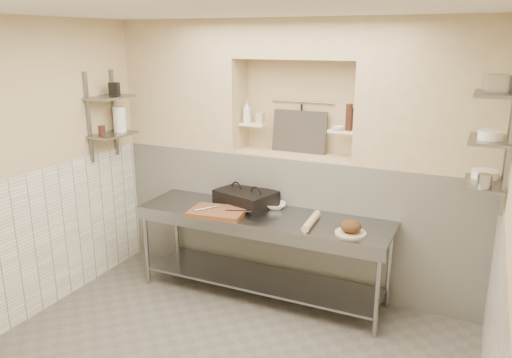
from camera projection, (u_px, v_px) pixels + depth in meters
The scene contains 46 objects.
ceiling at pixel (209, 0), 3.38m from camera, with size 4.00×3.90×0.10m, color silver.
wall_left at pixel (21, 173), 4.60m from camera, with size 0.10×3.90×2.80m, color #C8B590.
wall_back at pixel (303, 151), 5.52m from camera, with size 4.00×0.10×2.80m, color #C8B590.
backwall_lower at pixel (294, 217), 5.49m from camera, with size 4.00×0.40×1.40m, color white.
alcove_sill at pixel (296, 155), 5.30m from camera, with size 1.30×0.40×0.02m, color #C8B590.
backwall_pillar_left at pixel (187, 84), 5.65m from camera, with size 1.35×0.40×1.40m, color #C8B590.
backwall_pillar_right at pixel (433, 95), 4.57m from camera, with size 1.35×0.40×1.40m, color #C8B590.
backwall_header at pixel (298, 38), 4.97m from camera, with size 1.30×0.40×0.40m, color #C8B590.
wainscot_left at pixel (35, 245), 4.77m from camera, with size 0.02×3.90×1.40m, color white.
wainscot_right at pixel (491, 350), 3.16m from camera, with size 0.02×3.90×1.40m, color white.
alcove_shelf_left at pixel (253, 124), 5.42m from camera, with size 0.28×0.16×0.03m, color white.
alcove_shelf_right at pixel (343, 131), 5.02m from camera, with size 0.28×0.16×0.03m, color white.
utensil_rail at pixel (302, 102), 5.30m from camera, with size 0.02×0.02×0.70m, color gray.
hanging_steel at pixel (301, 118), 5.33m from camera, with size 0.02×0.02×0.30m, color black.
splash_panel at pixel (299, 132), 5.32m from camera, with size 0.60×0.02×0.45m, color #383330.
shelf_rail_left_a at pixel (114, 113), 5.55m from camera, with size 0.03×0.03×0.95m, color slate.
shelf_rail_left_b at pixel (89, 118), 5.21m from camera, with size 0.03×0.03×0.95m, color slate.
wall_shelf_left_lower at pixel (113, 135), 5.38m from camera, with size 0.30×0.50×0.03m, color slate.
wall_shelf_left_upper at pixel (110, 97), 5.27m from camera, with size 0.30×0.50×0.03m, color slate.
shelf_rail_right_a at pixel (509, 137), 3.94m from camera, with size 0.03×0.03×1.05m, color slate.
shelf_rail_right_b at pixel (510, 146), 3.59m from camera, with size 0.03×0.03×1.05m, color slate.
wall_shelf_right_lower at pixel (484, 184), 3.92m from camera, with size 0.30×0.50×0.03m, color slate.
wall_shelf_right_mid at pixel (490, 140), 3.82m from camera, with size 0.30×0.50×0.03m, color slate.
wall_shelf_right_upper at pixel (496, 94), 3.73m from camera, with size 0.30×0.50×0.03m, color slate.
prep_table at pixel (262, 238), 5.07m from camera, with size 2.60×0.70×0.90m.
panini_press at pixel (246, 198), 5.26m from camera, with size 0.68×0.57×0.16m.
cutting_board at pixel (217, 212), 4.99m from camera, with size 0.54×0.38×0.05m, color brown.
knife_blade at pixel (238, 211), 4.96m from camera, with size 0.26×0.03×0.01m, color gray.
tongs at pixel (207, 208), 5.00m from camera, with size 0.02×0.02×0.26m, color gray.
mixing_bowl at pixel (275, 206), 5.18m from camera, with size 0.22×0.22×0.05m, color white.
rolling_pin at pixel (311, 221), 4.71m from camera, with size 0.07×0.07×0.46m, color tan.
bread_board at pixel (350, 233), 4.50m from camera, with size 0.28×0.28×0.02m, color tan.
bread_loaf at pixel (351, 226), 4.48m from camera, with size 0.19×0.19×0.11m, color #4C2D19.
bottle_soap at pixel (247, 112), 5.41m from camera, with size 0.09×0.09×0.24m, color white.
jar_alcove at pixel (260, 118), 5.36m from camera, with size 0.08×0.08×0.12m, color #C8B590.
bowl_alcove at pixel (338, 128), 5.00m from camera, with size 0.13×0.13×0.04m, color white.
condiment_a at pixel (350, 119), 4.95m from camera, with size 0.06×0.06×0.23m, color black.
condiment_b at pixel (349, 117), 4.96m from camera, with size 0.07×0.07×0.27m, color black.
condiment_c at pixel (352, 124), 4.99m from camera, with size 0.07×0.07×0.12m, color white.
jug_left at pixel (120, 119), 5.44m from camera, with size 0.14×0.14×0.27m, color white.
jar_left at pixel (102, 131), 5.21m from camera, with size 0.07×0.07×0.11m, color black.
box_left_upper at pixel (114, 89), 5.31m from camera, with size 0.10×0.10×0.14m, color black.
bowl_right at pixel (485, 174), 4.02m from camera, with size 0.21×0.21×0.06m, color white.
canister_right at pixel (485, 181), 3.74m from camera, with size 0.11×0.11×0.11m, color gray.
bowl_right_mid at pixel (491, 135), 3.77m from camera, with size 0.18×0.18×0.07m, color white.
basket_right at pixel (497, 83), 3.70m from camera, with size 0.17×0.21×0.13m, color gray.
Camera 1 is at (1.79, -3.12, 2.60)m, focal length 35.00 mm.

